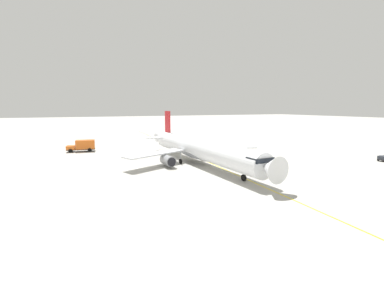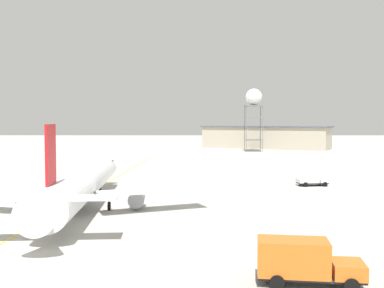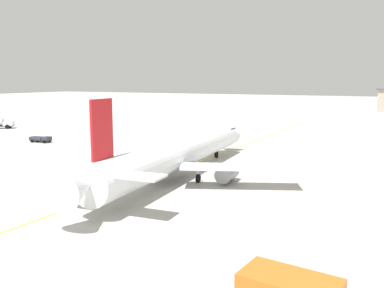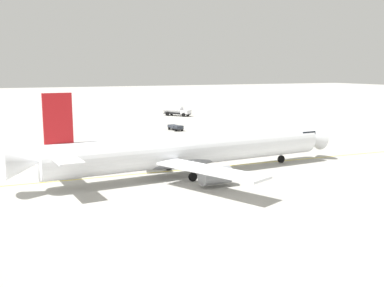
{
  "view_description": "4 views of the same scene",
  "coord_description": "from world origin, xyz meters",
  "views": [
    {
      "loc": [
        -25.07,
        -52.59,
        11.96
      ],
      "look_at": [
        -1.08,
        0.78,
        3.82
      ],
      "focal_mm": 24.82,
      "sensor_mm": 36.0,
      "label": 1
    },
    {
      "loc": [
        -15.55,
        55.84,
        11.27
      ],
      "look_at": [
        -14.8,
        -45.24,
        6.17
      ],
      "focal_mm": 42.94,
      "sensor_mm": 36.0,
      "label": 2
    },
    {
      "loc": [
        -26.52,
        43.86,
        12.69
      ],
      "look_at": [
        -3.21,
        -2.55,
        4.6
      ],
      "focal_mm": 38.73,
      "sensor_mm": 36.0,
      "label": 3
    },
    {
      "loc": [
        -52.78,
        20.83,
        13.51
      ],
      "look_at": [
        -1.96,
        -2.46,
        4.13
      ],
      "focal_mm": 41.73,
      "sensor_mm": 36.0,
      "label": 4
    }
  ],
  "objects": [
    {
      "name": "ground_plane",
      "position": [
        0.0,
        0.0,
        0.0
      ],
      "size": [
        600.0,
        600.0,
        0.0
      ],
      "primitive_type": "plane",
      "color": "#ADAAA3"
    },
    {
      "name": "airliner_main",
      "position": [
        -1.12,
        -2.56,
        3.12
      ],
      "size": [
        31.8,
        44.97,
        10.97
      ],
      "rotation": [
        0.0,
        0.0,
        4.78
      ],
      "color": "white",
      "rests_on": "ground_plane"
    },
    {
      "name": "baggage_truck_truck",
      "position": [
        38.77,
        -17.07,
        0.72
      ],
      "size": [
        4.64,
        2.34,
        1.22
      ],
      "rotation": [
        0.0,
        0.0,
        3.25
      ],
      "color": "#232326",
      "rests_on": "ground_plane"
    },
    {
      "name": "taxiway_centreline",
      "position": [
        1.56,
        -2.77,
        0.0
      ],
      "size": [
        6.94,
        164.12,
        0.01
      ],
      "rotation": [
        0.0,
        0.0,
        4.67
      ],
      "color": "yellow",
      "rests_on": "ground_plane"
    }
  ]
}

